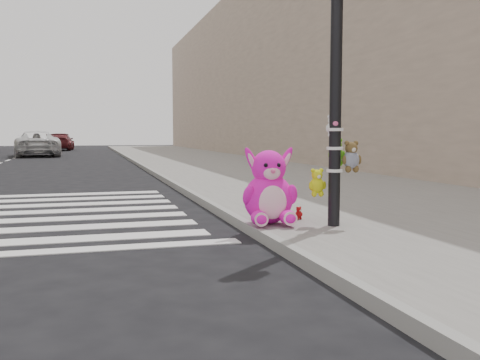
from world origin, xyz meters
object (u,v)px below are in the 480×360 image
object	(u,v)px
signal_pole	(336,104)
car_white_near	(37,144)
red_teddy	(299,213)
pink_bunny	(269,192)

from	to	relation	value
signal_pole	car_white_near	bearing A→B (deg)	102.25
signal_pole	car_white_near	world-z (taller)	signal_pole
red_teddy	pink_bunny	bearing A→B (deg)	-175.08
pink_bunny	red_teddy	bearing A→B (deg)	29.20
signal_pole	red_teddy	distance (m)	1.67
red_teddy	car_white_near	distance (m)	28.21
pink_bunny	car_white_near	bearing A→B (deg)	106.53
pink_bunny	car_white_near	world-z (taller)	car_white_near
pink_bunny	car_white_near	distance (m)	28.33
signal_pole	pink_bunny	size ratio (longest dim) A/B	3.69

